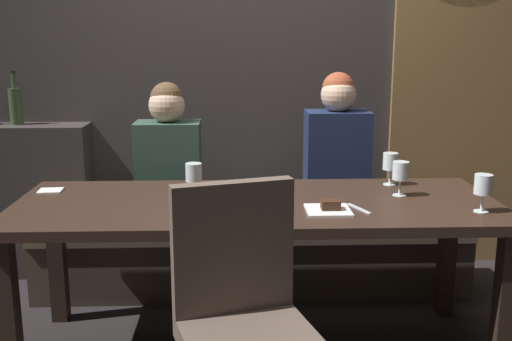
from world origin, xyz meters
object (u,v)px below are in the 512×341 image
at_px(chair_near_side, 243,307).
at_px(dessert_plate, 329,208).
at_px(wine_bottle_pale_label, 16,105).
at_px(wine_glass_end_left, 400,172).
at_px(banquette_bench, 252,253).
at_px(diner_bearded, 337,149).
at_px(fork_on_table, 359,209).
at_px(dining_table, 257,219).
at_px(diner_redhead, 168,156).
at_px(wine_glass_end_right, 390,163).
at_px(wine_glass_center_back, 194,173).
at_px(wine_glass_near_left, 483,186).

xyz_separation_m(chair_near_side, dessert_plate, (0.38, 0.54, 0.20)).
xyz_separation_m(wine_bottle_pale_label, wine_glass_end_left, (2.11, -0.99, -0.22)).
relative_size(banquette_bench, diner_bearded, 3.01).
height_order(wine_glass_end_left, fork_on_table, wine_glass_end_left).
xyz_separation_m(banquette_bench, dessert_plate, (0.30, -0.88, 0.53)).
relative_size(dining_table, diner_redhead, 2.81).
xyz_separation_m(chair_near_side, wine_glass_end_left, (0.75, 0.79, 0.29)).
height_order(dessert_plate, fork_on_table, dessert_plate).
relative_size(wine_bottle_pale_label, wine_glass_end_left, 1.99).
xyz_separation_m(dining_table, wine_glass_end_right, (0.68, 0.28, 0.20)).
distance_m(dining_table, diner_redhead, 0.84).
height_order(diner_bearded, fork_on_table, diner_bearded).
distance_m(wine_bottle_pale_label, wine_glass_center_back, 1.53).
height_order(wine_glass_end_left, dessert_plate, wine_glass_end_left).
bearing_deg(wine_glass_end_right, dessert_plate, -129.30).
relative_size(banquette_bench, chair_near_side, 2.55).
relative_size(banquette_bench, wine_glass_end_right, 15.24).
bearing_deg(chair_near_side, wine_glass_end_right, 52.92).
xyz_separation_m(diner_redhead, wine_glass_end_left, (1.15, -0.60, 0.03)).
bearing_deg(wine_glass_end_left, dessert_plate, -146.17).
height_order(dining_table, wine_glass_center_back, wine_glass_center_back).
distance_m(dining_table, dessert_plate, 0.37).
distance_m(wine_glass_near_left, fork_on_table, 0.53).
relative_size(chair_near_side, wine_bottle_pale_label, 3.01).
xyz_separation_m(dining_table, chair_near_side, (-0.08, -0.72, -0.09)).
bearing_deg(fork_on_table, dining_table, 138.44).
relative_size(diner_redhead, wine_glass_end_left, 4.77).
bearing_deg(fork_on_table, banquette_bench, 95.21).
xyz_separation_m(diner_redhead, wine_glass_near_left, (1.42, -0.89, 0.03)).
relative_size(dining_table, diner_bearded, 2.65).
distance_m(diner_bearded, wine_glass_near_left, 1.05).
height_order(chair_near_side, diner_bearded, diner_bearded).
relative_size(wine_glass_end_right, dessert_plate, 0.86).
distance_m(wine_bottle_pale_label, wine_glass_end_left, 2.34).
distance_m(banquette_bench, chair_near_side, 1.46).
xyz_separation_m(dining_table, wine_glass_end_left, (0.68, 0.07, 0.20)).
bearing_deg(chair_near_side, diner_redhead, 105.73).
relative_size(wine_bottle_pale_label, wine_glass_near_left, 1.99).
xyz_separation_m(dining_table, fork_on_table, (0.44, -0.16, 0.09)).
relative_size(wine_bottle_pale_label, wine_glass_center_back, 1.99).
bearing_deg(wine_glass_center_back, dessert_plate, -22.67).
xyz_separation_m(wine_glass_end_right, wine_glass_center_back, (-0.97, -0.22, 0.00)).
distance_m(dining_table, wine_glass_end_right, 0.77).
relative_size(diner_bearded, wine_bottle_pale_label, 2.55).
bearing_deg(banquette_bench, diner_bearded, 3.32).
distance_m(dessert_plate, fork_on_table, 0.14).
bearing_deg(dining_table, dessert_plate, -31.01).
relative_size(diner_redhead, dessert_plate, 4.12).
relative_size(wine_glass_end_left, fork_on_table, 0.96).
bearing_deg(dining_table, wine_glass_center_back, 167.26).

